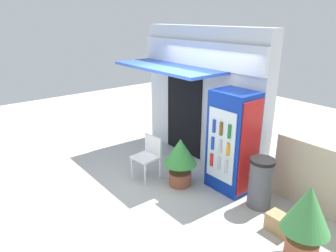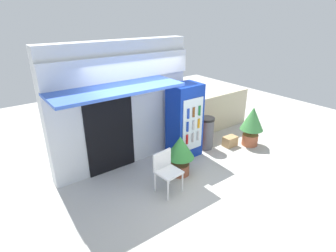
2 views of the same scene
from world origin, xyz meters
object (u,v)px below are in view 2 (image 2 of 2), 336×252
plastic_chair (166,168)px  cardboard_box (230,141)px  potted_plant_curbside (252,123)px  drink_cooler (185,121)px  potted_plant_near_shop (180,151)px  trash_bin (206,133)px

plastic_chair → cardboard_box: size_ratio=2.29×
plastic_chair → cardboard_box: bearing=11.9°
potted_plant_curbside → cardboard_box: size_ratio=2.95×
drink_cooler → potted_plant_near_shop: (-0.68, -0.66, -0.36)m
drink_cooler → cardboard_box: size_ratio=4.99×
trash_bin → cardboard_box: trash_bin is taller
potted_plant_near_shop → potted_plant_curbside: 2.52m
potted_plant_near_shop → trash_bin: bearing=23.0°
potted_plant_curbside → trash_bin: (-1.12, 0.62, -0.23)m
plastic_chair → trash_bin: 2.20m
potted_plant_curbside → drink_cooler: bearing=159.5°
drink_cooler → potted_plant_near_shop: drink_cooler is taller
cardboard_box → potted_plant_curbside: bearing=-29.5°
potted_plant_curbside → cardboard_box: potted_plant_curbside is taller
potted_plant_curbside → potted_plant_near_shop: bearing=179.4°
potted_plant_near_shop → potted_plant_curbside: potted_plant_curbside is taller
drink_cooler → potted_plant_near_shop: size_ratio=1.99×
drink_cooler → plastic_chair: drink_cooler is taller
trash_bin → potted_plant_curbside: bearing=-28.9°
drink_cooler → cardboard_box: bearing=-16.7°
drink_cooler → cardboard_box: (1.33, -0.40, -0.80)m
potted_plant_near_shop → plastic_chair: bearing=-153.9°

